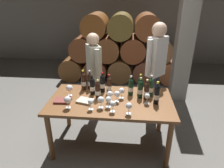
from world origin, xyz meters
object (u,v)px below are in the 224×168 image
wine_glass_4 (108,100)px  wine_glass_5 (110,94)px  wine_glass_10 (129,106)px  taster_seated_left (94,70)px  wine_bottle_7 (84,81)px  dining_table (111,105)px  wine_bottle_9 (103,83)px  wine_glass_0 (122,91)px  wine_bottle_10 (90,81)px  wine_glass_9 (117,94)px  wine_glass_3 (113,104)px  wine_bottle_1 (151,87)px  wine_glass_7 (69,88)px  leather_ledger (85,101)px  wine_glass_8 (101,100)px  tasting_notebook (63,101)px  wine_bottle_4 (92,86)px  wine_bottle_3 (131,87)px  wine_glass_2 (68,100)px  wine_bottle_5 (147,91)px  wine_bottle_2 (157,94)px  wine_glass_6 (147,97)px  sommelier_presenting (156,64)px  wine_glass_1 (91,102)px  wine_bottle_6 (140,84)px  wine_bottle_0 (98,90)px  wine_bottle_11 (140,89)px  wine_bottle_8 (109,85)px

wine_glass_4 → wine_glass_5: wine_glass_5 is taller
wine_glass_10 → taster_seated_left: size_ratio=0.10×
wine_bottle_7 → dining_table: bearing=-33.6°
wine_bottle_7 → wine_bottle_9: bearing=-9.6°
wine_bottle_9 → wine_glass_0: wine_bottle_9 is taller
wine_bottle_10 → wine_glass_9: bearing=-39.4°
wine_glass_3 → wine_glass_4: 0.12m
wine_bottle_1 → wine_glass_4: wine_bottle_1 is taller
wine_bottle_7 → wine_glass_7: size_ratio=1.91×
wine_glass_4 → leather_ledger: bearing=161.9°
wine_glass_8 → tasting_notebook: bearing=168.2°
wine_glass_0 → dining_table: bearing=-156.3°
wine_bottle_4 → wine_glass_0: (0.42, -0.08, -0.02)m
wine_bottle_3 → wine_bottle_10: wine_bottle_10 is taller
wine_glass_2 → wine_glass_5: (0.51, 0.22, -0.01)m
wine_bottle_5 → wine_glass_2: size_ratio=1.80×
wine_bottle_2 → wine_glass_8: wine_bottle_2 is taller
wine_glass_6 → wine_glass_2: bearing=-168.4°
wine_bottle_3 → wine_glass_6: bearing=-46.8°
wine_bottle_10 → wine_glass_8: wine_bottle_10 is taller
dining_table → wine_bottle_4: bearing=152.9°
wine_bottle_1 → sommelier_presenting: bearing=78.2°
wine_bottle_2 → wine_bottle_9: bearing=159.4°
wine_glass_2 → wine_glass_6: 1.03m
wine_glass_3 → sommelier_presenting: sommelier_presenting is taller
wine_bottle_4 → wine_bottle_9: 0.17m
wine_bottle_1 → wine_glass_1: 0.90m
wine_glass_7 → wine_bottle_4: bearing=12.2°
wine_bottle_3 → wine_bottle_7: size_ratio=0.94×
wine_bottle_1 → wine_glass_2: (-1.08, -0.44, -0.02)m
wine_bottle_6 → wine_glass_4: (-0.42, -0.47, -0.02)m
wine_bottle_0 → taster_seated_left: taster_seated_left is taller
wine_bottle_11 → wine_bottle_6: bearing=88.6°
dining_table → wine_bottle_1: (0.55, 0.18, 0.23)m
wine_bottle_11 → wine_glass_4: size_ratio=2.01×
wine_bottle_6 → wine_bottle_9: (-0.55, -0.04, 0.01)m
wine_bottle_11 → wine_glass_6: 0.19m
wine_bottle_8 → wine_bottle_9: size_ratio=0.96×
wine_bottle_4 → wine_glass_0: bearing=-10.4°
wine_bottle_2 → wine_bottle_10: wine_bottle_2 is taller
wine_glass_3 → wine_glass_10: size_ratio=0.97×
wine_bottle_11 → wine_glass_0: wine_bottle_11 is taller
wine_glass_6 → wine_glass_8: size_ratio=0.92×
wine_bottle_2 → wine_glass_10: bearing=-141.1°
wine_glass_3 → leather_ledger: size_ratio=0.68×
wine_bottle_10 → wine_glass_8: 0.59m
wine_glass_6 → taster_seated_left: 1.15m
wine_bottle_7 → wine_bottle_11: wine_bottle_7 is taller
wine_glass_0 → wine_glass_3: (-0.09, -0.36, -0.00)m
wine_bottle_5 → wine_bottle_1: bearing=58.3°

